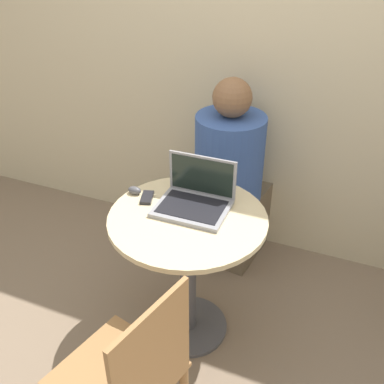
{
  "coord_description": "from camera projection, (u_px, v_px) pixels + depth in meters",
  "views": [
    {
      "loc": [
        0.65,
        -1.52,
        1.88
      ],
      "look_at": [
        0.0,
        0.05,
        0.82
      ],
      "focal_mm": 42.0,
      "sensor_mm": 36.0,
      "label": 1
    }
  ],
  "objects": [
    {
      "name": "person_seated",
      "position": [
        233.0,
        187.0,
        2.7
      ],
      "size": [
        0.43,
        0.62,
        1.17
      ],
      "color": "brown",
      "rests_on": "ground_plane"
    },
    {
      "name": "round_table",
      "position": [
        188.0,
        251.0,
        2.12
      ],
      "size": [
        0.72,
        0.72,
        0.72
      ],
      "color": "#4C4C51",
      "rests_on": "ground_plane"
    },
    {
      "name": "cell_phone",
      "position": [
        147.0,
        198.0,
        2.13
      ],
      "size": [
        0.08,
        0.12,
        0.02
      ],
      "color": "black",
      "rests_on": "round_table"
    },
    {
      "name": "back_wall",
      "position": [
        253.0,
        39.0,
        2.42
      ],
      "size": [
        7.0,
        0.05,
        2.6
      ],
      "color": "beige",
      "rests_on": "ground_plane"
    },
    {
      "name": "computer_mouse",
      "position": [
        135.0,
        190.0,
        2.17
      ],
      "size": [
        0.07,
        0.04,
        0.04
      ],
      "color": "#4C4C51",
      "rests_on": "round_table"
    },
    {
      "name": "laptop",
      "position": [
        195.0,
        199.0,
        2.06
      ],
      "size": [
        0.33,
        0.26,
        0.22
      ],
      "color": "gray",
      "rests_on": "round_table"
    },
    {
      "name": "chair_empty",
      "position": [
        130.0,
        380.0,
        1.62
      ],
      "size": [
        0.48,
        0.48,
        0.88
      ],
      "color": "#9E7042",
      "rests_on": "ground_plane"
    },
    {
      "name": "ground_plane",
      "position": [
        188.0,
        327.0,
        2.4
      ],
      "size": [
        12.0,
        12.0,
        0.0
      ],
      "primitive_type": "plane",
      "color": "#7F6B56"
    }
  ]
}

